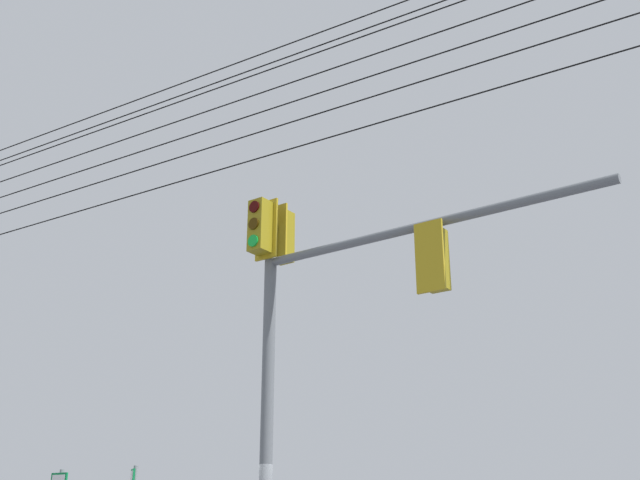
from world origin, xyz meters
TOP-DOWN VIEW (x-y plane):
  - signal_mast_assembly at (0.83, 0.37)m, footprint 5.59×2.59m
  - overhead_wire_span at (-0.95, -0.43)m, footprint 20.25×10.43m

SIDE VIEW (x-z plane):
  - signal_mast_assembly at x=0.83m, z-range 1.46..8.25m
  - overhead_wire_span at x=-0.95m, z-range 7.57..10.33m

